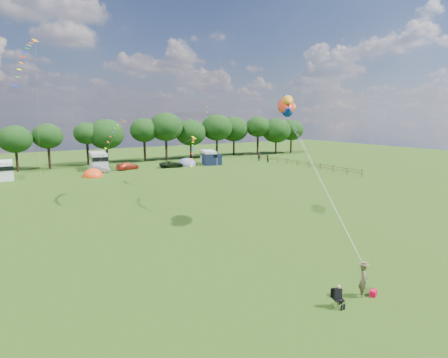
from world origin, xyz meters
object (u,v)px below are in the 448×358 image
car_d (171,164)px  campervan_b (4,169)px  campervan_d (209,157)px  tent_orange (93,176)px  walker_b (259,157)px  car_b (99,169)px  car_c (128,166)px  kite_flyer (363,280)px  tent_greyblue (187,165)px  fish_kite (286,106)px  walker_a (267,159)px  campervan_c (98,160)px  camp_chair (338,294)px

car_d → campervan_b: 27.10m
campervan_d → tent_orange: 23.76m
walker_b → car_b: bearing=-10.7°
car_c → car_d: 8.01m
kite_flyer → campervan_b: bearing=55.1°
campervan_d → kite_flyer: campervan_d is taller
tent_greyblue → fish_kite: fish_kite is taller
car_c → campervan_b: 19.22m
car_b → walker_b: size_ratio=1.90×
car_c → kite_flyer: 54.04m
walker_a → tent_orange: bearing=-8.1°
tent_orange → fish_kite: fish_kite is taller
car_b → car_c: size_ratio=0.80×
car_d → tent_greyblue: size_ratio=1.07×
fish_kite → car_c: bearing=36.1°
campervan_c → camp_chair: bearing=-174.9°
car_b → tent_orange: (-1.86, -3.86, -0.57)m
car_b → walker_a: (33.20, -4.10, 0.17)m
tent_orange → kite_flyer: size_ratio=1.98×
kite_flyer → walker_a: bearing=6.1°
car_b → fish_kite: (7.13, -39.65, 9.91)m
car_b → campervan_b: (-13.89, 0.99, 0.88)m
tent_orange → kite_flyer: 49.13m
campervan_d → kite_flyer: (-20.10, -52.89, -0.54)m
car_c → car_d: size_ratio=0.93×
kite_flyer → camp_chair: size_ratio=1.47×
tent_orange → walker_b: bearing=4.4°
car_b → walker_a: size_ratio=2.21×
car_b → kite_flyer: 52.89m
car_c → campervan_c: bearing=37.2°
walker_a → walker_b: (-0.05, 2.92, 0.12)m
car_c → campervan_d: 16.29m
car_c → campervan_c: 5.37m
tent_greyblue → campervan_d: bearing=-6.5°
car_b → walker_b: (33.15, -1.18, 0.29)m
camp_chair → walker_b: walker_b is taller
kite_flyer → walker_b: kite_flyer is taller
car_b → walker_b: bearing=-72.8°
car_c → campervan_d: campervan_d is taller
campervan_c → kite_flyer: 56.82m
car_d → campervan_b: bearing=95.8°
car_d → campervan_c: bearing=78.8°
car_c → fish_kite: 41.90m
walker_b → tent_greyblue: bearing=-14.7°
car_c → campervan_b: size_ratio=0.74×
campervan_d → car_d: bearing=111.9°
car_c → kite_flyer: size_ratio=2.32×
campervan_b → kite_flyer: bearing=-162.4°
campervan_b → camp_chair: bearing=-164.5°
car_b → car_c: bearing=-59.8°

